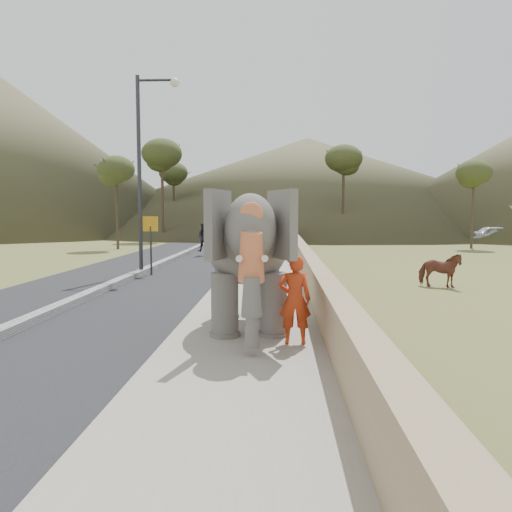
% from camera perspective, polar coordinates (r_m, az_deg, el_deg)
% --- Properties ---
extents(ground, '(160.00, 160.00, 0.00)m').
position_cam_1_polar(ground, '(9.06, -1.65, -11.46)').
color(ground, olive).
rests_on(ground, ground).
extents(road, '(7.00, 120.00, 0.03)m').
position_cam_1_polar(road, '(19.66, -14.12, -2.58)').
color(road, black).
rests_on(road, ground).
extents(median, '(0.35, 120.00, 0.22)m').
position_cam_1_polar(median, '(19.65, -14.13, -2.31)').
color(median, black).
rests_on(median, ground).
extents(walkway, '(3.00, 120.00, 0.15)m').
position_cam_1_polar(walkway, '(18.84, 0.62, -2.57)').
color(walkway, '#9E9687').
rests_on(walkway, ground).
extents(parapet, '(0.30, 120.00, 1.10)m').
position_cam_1_polar(parapet, '(18.79, 5.65, -1.16)').
color(parapet, tan).
rests_on(parapet, ground).
extents(lamppost, '(1.76, 0.36, 8.00)m').
position_cam_1_polar(lamppost, '(20.96, -12.40, 11.23)').
color(lamppost, '#2A2A2F').
rests_on(lamppost, ground).
extents(signboard, '(0.60, 0.08, 2.40)m').
position_cam_1_polar(signboard, '(20.50, -11.94, 2.34)').
color(signboard, '#2D2D33').
rests_on(signboard, ground).
extents(cow, '(1.56, 1.17, 1.20)m').
position_cam_1_polar(cow, '(18.10, 20.25, -1.52)').
color(cow, brown).
rests_on(cow, ground).
extents(distant_car, '(4.29, 1.87, 1.44)m').
position_cam_1_polar(distant_car, '(45.73, 25.91, 2.22)').
color(distant_car, silver).
rests_on(distant_car, ground).
extents(hill_far, '(80.00, 80.00, 14.00)m').
position_cam_1_polar(hill_far, '(78.90, 5.84, 8.24)').
color(hill_far, brown).
rests_on(hill_far, ground).
extents(elephant_and_man, '(2.38, 3.98, 2.77)m').
position_cam_1_polar(elephant_and_man, '(10.51, -0.85, -0.67)').
color(elephant_and_man, slate).
rests_on(elephant_and_man, ground).
extents(motorcyclist, '(1.81, 1.66, 1.96)m').
position_cam_1_polar(motorcyclist, '(29.14, -5.08, 1.54)').
color(motorcyclist, maroon).
rests_on(motorcyclist, ground).
extents(trees, '(41.82, 42.67, 9.23)m').
position_cam_1_polar(trees, '(39.59, 2.83, 7.23)').
color(trees, '#473828').
rests_on(trees, ground).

